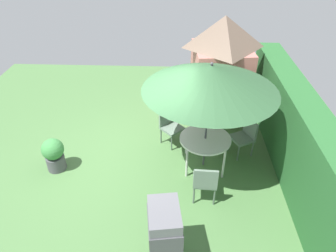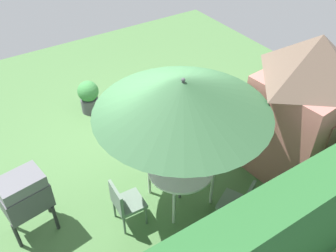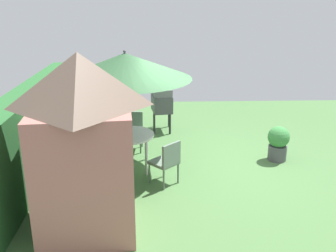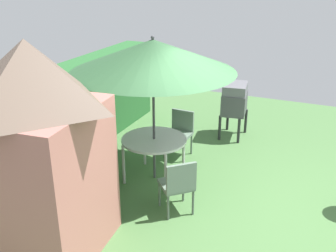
{
  "view_description": "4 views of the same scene",
  "coord_description": "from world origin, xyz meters",
  "px_view_note": "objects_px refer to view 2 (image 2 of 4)",
  "views": [
    {
      "loc": [
        5.47,
        0.99,
        4.76
      ],
      "look_at": [
        -0.11,
        0.75,
        0.93
      ],
      "focal_mm": 32.69,
      "sensor_mm": 36.0,
      "label": 1
    },
    {
      "loc": [
        2.66,
        5.15,
        5.21
      ],
      "look_at": [
        -0.21,
        0.73,
        0.97
      ],
      "focal_mm": 39.39,
      "sensor_mm": 36.0,
      "label": 2
    },
    {
      "loc": [
        -7.54,
        0.99,
        3.52
      ],
      "look_at": [
        0.15,
        0.72,
        0.91
      ],
      "focal_mm": 40.89,
      "sensor_mm": 36.0,
      "label": 3
    },
    {
      "loc": [
        -5.58,
        -1.19,
        3.56
      ],
      "look_at": [
        -0.33,
        1.13,
        1.22
      ],
      "focal_mm": 42.75,
      "sensor_mm": 36.0,
      "label": 4
    }
  ],
  "objects_px": {
    "chair_far_side": "(239,203)",
    "chair_near_shed": "(124,202)",
    "patio_umbrella": "(183,97)",
    "garden_shed": "(303,107)",
    "patio_table": "(180,170)",
    "potted_plant_by_shed": "(89,96)",
    "bbq_grill": "(24,194)",
    "chair_toward_hedge": "(193,135)"
  },
  "relations": [
    {
      "from": "patio_table",
      "to": "chair_far_side",
      "type": "xyz_separation_m",
      "value": [
        -0.49,
        0.98,
        -0.17
      ]
    },
    {
      "from": "chair_near_shed",
      "to": "chair_far_side",
      "type": "relative_size",
      "value": 1.0
    },
    {
      "from": "bbq_grill",
      "to": "chair_near_shed",
      "type": "relative_size",
      "value": 1.33
    },
    {
      "from": "bbq_grill",
      "to": "chair_near_shed",
      "type": "xyz_separation_m",
      "value": [
        -1.33,
        0.72,
        -0.33
      ]
    },
    {
      "from": "potted_plant_by_shed",
      "to": "chair_toward_hedge",
      "type": "bearing_deg",
      "value": 113.76
    },
    {
      "from": "patio_table",
      "to": "chair_near_shed",
      "type": "relative_size",
      "value": 1.26
    },
    {
      "from": "patio_table",
      "to": "potted_plant_by_shed",
      "type": "height_order",
      "value": "potted_plant_by_shed"
    },
    {
      "from": "potted_plant_by_shed",
      "to": "chair_near_shed",
      "type": "bearing_deg",
      "value": 76.35
    },
    {
      "from": "garden_shed",
      "to": "chair_near_shed",
      "type": "height_order",
      "value": "garden_shed"
    },
    {
      "from": "garden_shed",
      "to": "potted_plant_by_shed",
      "type": "relative_size",
      "value": 3.52
    },
    {
      "from": "bbq_grill",
      "to": "chair_toward_hedge",
      "type": "relative_size",
      "value": 1.33
    },
    {
      "from": "patio_table",
      "to": "chair_near_shed",
      "type": "bearing_deg",
      "value": -2.78
    },
    {
      "from": "chair_far_side",
      "to": "chair_near_shed",
      "type": "bearing_deg",
      "value": -33.48
    },
    {
      "from": "patio_umbrella",
      "to": "chair_near_shed",
      "type": "bearing_deg",
      "value": -2.78
    },
    {
      "from": "patio_umbrella",
      "to": "potted_plant_by_shed",
      "type": "relative_size",
      "value": 3.4
    },
    {
      "from": "chair_near_shed",
      "to": "chair_toward_hedge",
      "type": "relative_size",
      "value": 1.0
    },
    {
      "from": "bbq_grill",
      "to": "chair_far_side",
      "type": "distance_m",
      "value": 3.38
    },
    {
      "from": "patio_table",
      "to": "chair_near_shed",
      "type": "distance_m",
      "value": 1.08
    },
    {
      "from": "chair_toward_hedge",
      "to": "potted_plant_by_shed",
      "type": "relative_size",
      "value": 1.13
    },
    {
      "from": "bbq_grill",
      "to": "chair_far_side",
      "type": "height_order",
      "value": "bbq_grill"
    },
    {
      "from": "bbq_grill",
      "to": "chair_far_side",
      "type": "relative_size",
      "value": 1.33
    },
    {
      "from": "patio_umbrella",
      "to": "garden_shed",
      "type": "bearing_deg",
      "value": 167.69
    },
    {
      "from": "patio_table",
      "to": "chair_far_side",
      "type": "distance_m",
      "value": 1.1
    },
    {
      "from": "chair_near_shed",
      "to": "potted_plant_by_shed",
      "type": "bearing_deg",
      "value": -103.65
    },
    {
      "from": "patio_umbrella",
      "to": "bbq_grill",
      "type": "xyz_separation_m",
      "value": [
        2.39,
        -0.77,
        -1.36
      ]
    },
    {
      "from": "bbq_grill",
      "to": "chair_near_shed",
      "type": "height_order",
      "value": "bbq_grill"
    },
    {
      "from": "garden_shed",
      "to": "chair_near_shed",
      "type": "bearing_deg",
      "value": -9.3
    },
    {
      "from": "garden_shed",
      "to": "chair_far_side",
      "type": "bearing_deg",
      "value": 15.34
    },
    {
      "from": "chair_near_shed",
      "to": "chair_far_side",
      "type": "distance_m",
      "value": 1.86
    },
    {
      "from": "patio_table",
      "to": "chair_near_shed",
      "type": "height_order",
      "value": "chair_near_shed"
    },
    {
      "from": "chair_far_side",
      "to": "patio_umbrella",
      "type": "bearing_deg",
      "value": -63.44
    },
    {
      "from": "chair_toward_hedge",
      "to": "chair_far_side",
      "type": "bearing_deg",
      "value": 78.54
    },
    {
      "from": "patio_table",
      "to": "patio_umbrella",
      "type": "distance_m",
      "value": 1.51
    },
    {
      "from": "patio_umbrella",
      "to": "chair_far_side",
      "type": "relative_size",
      "value": 3.0
    },
    {
      "from": "patio_table",
      "to": "bbq_grill",
      "type": "relative_size",
      "value": 0.94
    },
    {
      "from": "chair_far_side",
      "to": "chair_toward_hedge",
      "type": "distance_m",
      "value": 1.82
    },
    {
      "from": "garden_shed",
      "to": "chair_far_side",
      "type": "distance_m",
      "value": 2.04
    },
    {
      "from": "patio_umbrella",
      "to": "potted_plant_by_shed",
      "type": "distance_m",
      "value": 3.79
    },
    {
      "from": "chair_near_shed",
      "to": "potted_plant_by_shed",
      "type": "xyz_separation_m",
      "value": [
        -0.8,
        -3.29,
        -0.1
      ]
    },
    {
      "from": "patio_umbrella",
      "to": "chair_near_shed",
      "type": "relative_size",
      "value": 3.0
    },
    {
      "from": "patio_table",
      "to": "chair_toward_hedge",
      "type": "bearing_deg",
      "value": -136.52
    },
    {
      "from": "patio_umbrella",
      "to": "chair_near_shed",
      "type": "xyz_separation_m",
      "value": [
        1.07,
        -0.05,
        -1.68
      ]
    }
  ]
}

